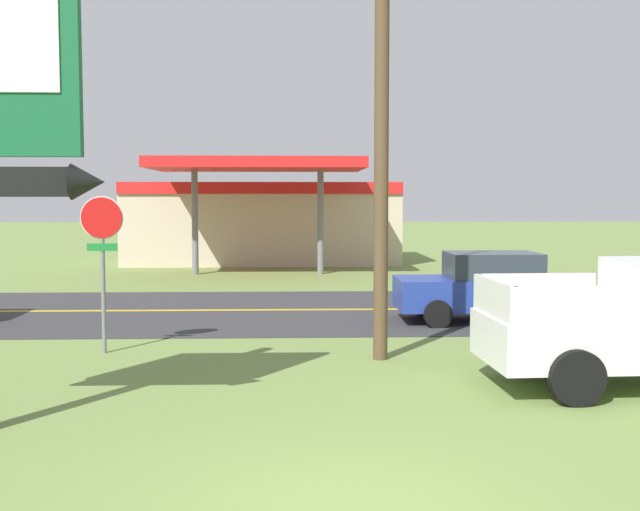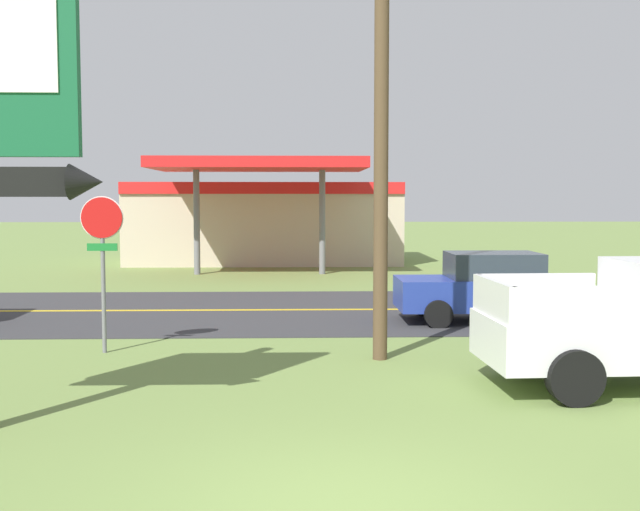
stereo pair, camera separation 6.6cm
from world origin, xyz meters
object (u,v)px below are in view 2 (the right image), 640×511
utility_pole (381,93)px  car_blue_near_lane (488,287)px  stop_sign (102,246)px  gas_station (265,220)px

utility_pole → car_blue_near_lane: 6.49m
stop_sign → utility_pole: size_ratio=0.33×
utility_pole → gas_station: utility_pole is taller
gas_station → car_blue_near_lane: size_ratio=2.86×
utility_pole → stop_sign: bearing=171.8°
utility_pole → gas_station: bearing=97.6°
stop_sign → utility_pole: utility_pole is taller
stop_sign → car_blue_near_lane: stop_sign is taller
stop_sign → gas_station: gas_station is taller
utility_pole → car_blue_near_lane: utility_pole is taller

